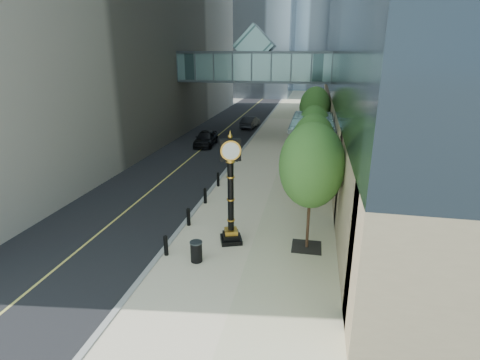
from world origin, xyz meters
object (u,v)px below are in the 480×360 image
at_px(car_far, 250,122).
at_px(street_clock, 231,198).
at_px(trash_bin, 196,252).
at_px(pedestrian, 306,177).
at_px(car_near, 206,138).

bearing_deg(car_far, street_clock, 104.80).
relative_size(street_clock, trash_bin, 5.97).
bearing_deg(street_clock, pedestrian, 48.79).
xyz_separation_m(trash_bin, car_far, (-3.03, 31.83, 0.21)).
xyz_separation_m(trash_bin, pedestrian, (4.48, 10.41, 0.41)).
bearing_deg(trash_bin, pedestrian, 66.72).
bearing_deg(car_far, car_near, 81.91).
relative_size(street_clock, car_far, 1.26).
relative_size(trash_bin, car_far, 0.21).
bearing_deg(car_far, trash_bin, 102.31).
relative_size(trash_bin, car_near, 0.20).
xyz_separation_m(trash_bin, car_near, (-5.79, 21.50, 0.27)).
distance_m(trash_bin, car_near, 22.27).
height_order(trash_bin, pedestrian, pedestrian).
height_order(street_clock, pedestrian, street_clock).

